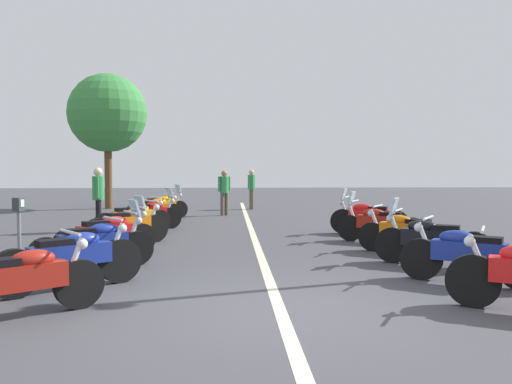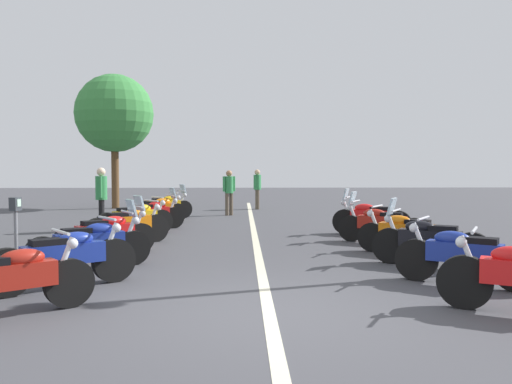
% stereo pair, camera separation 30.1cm
% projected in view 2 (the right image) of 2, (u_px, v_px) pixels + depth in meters
% --- Properties ---
extents(ground_plane, '(80.00, 80.00, 0.00)m').
position_uv_depth(ground_plane, '(269.00, 312.00, 6.37)').
color(ground_plane, '#424247').
extents(lane_centre_stripe, '(26.80, 0.16, 0.01)m').
position_uv_depth(lane_centre_stripe, '(255.00, 239.00, 12.89)').
color(lane_centre_stripe, beige).
rests_on(lane_centre_stripe, ground_plane).
extents(motorcycle_left_row_0, '(1.37, 1.75, 0.99)m').
position_uv_depth(motorcycle_left_row_0, '(8.00, 280.00, 6.15)').
color(motorcycle_left_row_0, black).
rests_on(motorcycle_left_row_0, ground_plane).
extents(motorcycle_left_row_1, '(1.45, 1.85, 1.02)m').
position_uv_depth(motorcycle_left_row_1, '(65.00, 257.00, 7.59)').
color(motorcycle_left_row_1, black).
rests_on(motorcycle_left_row_1, ground_plane).
extents(motorcycle_left_row_2, '(1.23, 1.94, 1.20)m').
position_uv_depth(motorcycle_left_row_2, '(92.00, 243.00, 9.09)').
color(motorcycle_left_row_2, black).
rests_on(motorcycle_left_row_2, ground_plane).
extents(motorcycle_left_row_3, '(1.38, 1.80, 1.20)m').
position_uv_depth(motorcycle_left_row_3, '(107.00, 233.00, 10.46)').
color(motorcycle_left_row_3, black).
rests_on(motorcycle_left_row_3, ground_plane).
extents(motorcycle_left_row_4, '(1.42, 1.72, 1.01)m').
position_uv_depth(motorcycle_left_row_4, '(128.00, 225.00, 12.00)').
color(motorcycle_left_row_4, black).
rests_on(motorcycle_left_row_4, ground_plane).
extents(motorcycle_left_row_5, '(1.39, 1.82, 1.00)m').
position_uv_depth(motorcycle_left_row_5, '(136.00, 218.00, 13.62)').
color(motorcycle_left_row_5, black).
rests_on(motorcycle_left_row_5, ground_plane).
extents(motorcycle_left_row_6, '(1.11, 1.82, 1.20)m').
position_uv_depth(motorcycle_left_row_6, '(152.00, 213.00, 14.93)').
color(motorcycle_left_row_6, black).
rests_on(motorcycle_left_row_6, ground_plane).
extents(motorcycle_left_row_7, '(1.12, 1.77, 0.99)m').
position_uv_depth(motorcycle_left_row_7, '(158.00, 209.00, 16.58)').
color(motorcycle_left_row_7, black).
rests_on(motorcycle_left_row_7, ground_plane).
extents(motorcycle_left_row_8, '(1.14, 1.76, 1.20)m').
position_uv_depth(motorcycle_left_row_8, '(166.00, 206.00, 18.03)').
color(motorcycle_left_row_8, black).
rests_on(motorcycle_left_row_8, ground_plane).
extents(motorcycle_right_row_1, '(1.27, 1.80, 1.01)m').
position_uv_depth(motorcycle_right_row_1, '(463.00, 255.00, 7.80)').
color(motorcycle_right_row_1, black).
rests_on(motorcycle_right_row_1, ground_plane).
extents(motorcycle_right_row_2, '(1.15, 1.87, 1.22)m').
position_uv_depth(motorcycle_right_row_2, '(428.00, 240.00, 9.32)').
color(motorcycle_right_row_2, black).
rests_on(motorcycle_right_row_2, ground_plane).
extents(motorcycle_right_row_3, '(1.24, 1.80, 0.99)m').
position_uv_depth(motorcycle_right_row_3, '(406.00, 233.00, 10.62)').
color(motorcycle_right_row_3, black).
rests_on(motorcycle_right_row_3, ground_plane).
extents(motorcycle_right_row_4, '(1.14, 1.91, 1.20)m').
position_uv_depth(motorcycle_right_row_4, '(381.00, 224.00, 12.21)').
color(motorcycle_right_row_4, black).
rests_on(motorcycle_right_row_4, ground_plane).
extents(motorcycle_right_row_5, '(1.02, 1.95, 1.22)m').
position_uv_depth(motorcycle_right_row_5, '(370.00, 217.00, 13.71)').
color(motorcycle_right_row_5, black).
rests_on(motorcycle_right_row_5, ground_plane).
extents(parking_meter, '(0.20, 0.15, 1.29)m').
position_uv_depth(parking_meter, '(16.00, 221.00, 8.53)').
color(parking_meter, slate).
rests_on(parking_meter, ground_plane).
extents(bystander_1, '(0.33, 0.46, 1.68)m').
position_uv_depth(bystander_1, '(229.00, 189.00, 19.34)').
color(bystander_1, brown).
rests_on(bystander_1, ground_plane).
extents(bystander_2, '(0.52, 0.32, 1.70)m').
position_uv_depth(bystander_2, '(257.00, 186.00, 22.22)').
color(bystander_2, brown).
rests_on(bystander_2, ground_plane).
extents(bystander_3, '(0.52, 0.32, 1.78)m').
position_uv_depth(bystander_3, '(101.00, 194.00, 14.56)').
color(bystander_3, black).
rests_on(bystander_3, ground_plane).
extents(roadside_tree_1, '(3.37, 3.37, 5.82)m').
position_uv_depth(roadside_tree_1, '(114.00, 114.00, 22.56)').
color(roadside_tree_1, brown).
rests_on(roadside_tree_1, ground_plane).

